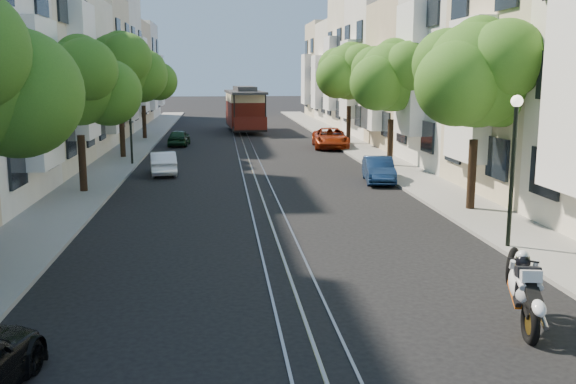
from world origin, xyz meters
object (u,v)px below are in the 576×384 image
object	(u,v)px
tree_e_d	(350,73)
lamp_west	(130,112)
sportbike_rider	(523,286)
tree_w_c	(120,69)
parked_car_e_mid	(379,170)
tree_e_b	(479,77)
parked_car_e_far	(330,138)
lamp_east	(514,149)
tree_e_c	(393,78)
cable_car	(245,107)
tree_w_d	(143,77)
parked_car_w_mid	(163,163)
parked_car_w_far	(179,138)
tree_w_b	(79,85)

from	to	relation	value
tree_e_d	lamp_west	size ratio (longest dim) A/B	1.65
sportbike_rider	tree_w_c	bearing A→B (deg)	123.82
tree_w_c	parked_car_e_mid	world-z (taller)	tree_w_c
tree_e_b	parked_car_e_far	distance (m)	20.53
lamp_east	tree_e_c	bearing A→B (deg)	86.56
lamp_east	parked_car_e_mid	size ratio (longest dim) A/B	1.20
lamp_west	cable_car	world-z (taller)	lamp_west
lamp_east	lamp_west	xyz separation A→B (m)	(-12.60, 18.00, 0.00)
tree_w_d	lamp_east	bearing A→B (deg)	-67.20
cable_car	lamp_west	bearing A→B (deg)	-112.38
sportbike_rider	parked_car_e_mid	size ratio (longest dim) A/B	0.62
tree_e_b	lamp_east	distance (m)	5.41
tree_e_b	tree_e_c	world-z (taller)	tree_e_b
parked_car_w_mid	parked_car_w_far	distance (m)	12.60
cable_car	parked_car_w_mid	size ratio (longest dim) A/B	2.68
tree_w_d	parked_car_w_mid	world-z (taller)	tree_w_d
tree_w_b	tree_e_c	bearing A→B (deg)	22.62
tree_w_b	cable_car	xyz separation A→B (m)	(7.64, 27.90, -2.36)
sportbike_rider	parked_car_e_mid	world-z (taller)	sportbike_rider
tree_w_d	parked_car_w_far	world-z (taller)	tree_w_d
sportbike_rider	tree_w_b	bearing A→B (deg)	136.91
tree_w_b	parked_car_e_far	distance (m)	20.07
tree_w_b	sportbike_rider	size ratio (longest dim) A/B	2.89
tree_e_c	tree_w_b	xyz separation A→B (m)	(-14.40, -6.00, -0.20)
lamp_east	parked_car_e_mid	bearing A→B (deg)	94.15
tree_e_b	tree_e_d	bearing A→B (deg)	90.00
tree_w_b	parked_car_w_mid	bearing A→B (deg)	60.66
tree_e_b	tree_e_c	distance (m)	11.00
cable_car	tree_w_c	bearing A→B (deg)	-117.82
parked_car_e_far	tree_w_b	bearing A→B (deg)	-125.47
tree_e_c	sportbike_rider	bearing A→B (deg)	-98.45
tree_w_b	tree_w_d	world-z (taller)	tree_w_d
lamp_east	cable_car	world-z (taller)	lamp_east
tree_e_b	lamp_east	world-z (taller)	tree_e_b
tree_e_c	lamp_west	xyz separation A→B (m)	(-13.56, 2.02, -1.75)
tree_w_b	tree_w_c	bearing A→B (deg)	90.00
parked_car_w_far	lamp_west	bearing A→B (deg)	81.88
tree_w_b	lamp_west	bearing A→B (deg)	84.03
cable_car	parked_car_e_mid	size ratio (longest dim) A/B	2.62
parked_car_w_mid	tree_e_d	bearing A→B (deg)	-141.00
tree_e_b	sportbike_rider	distance (m)	11.52
tree_e_c	tree_w_b	distance (m)	15.60
lamp_east	parked_car_w_far	xyz separation A→B (m)	(-10.70, 27.45, -2.29)
tree_e_b	tree_w_b	bearing A→B (deg)	160.85
parked_car_e_mid	parked_car_w_far	world-z (taller)	parked_car_e_mid
tree_w_d	parked_car_e_far	world-z (taller)	tree_w_d
lamp_east	sportbike_rider	world-z (taller)	lamp_east
tree_e_d	sportbike_rider	distance (m)	32.77
tree_w_b	lamp_west	distance (m)	8.22
parked_car_e_mid	cable_car	bearing A→B (deg)	107.83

